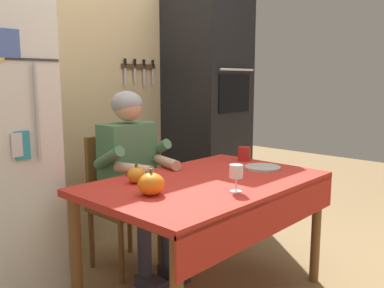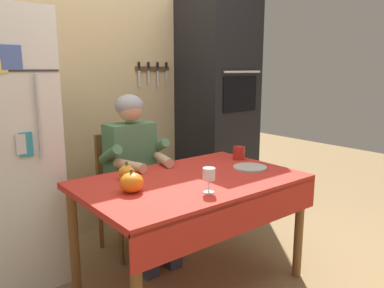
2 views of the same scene
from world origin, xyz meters
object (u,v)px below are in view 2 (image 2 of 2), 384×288
Objects in this scene: coffee_mug at (239,153)px; pumpkin_medium at (127,172)px; chair_behind_person at (124,186)px; pumpkin_large at (132,182)px; wine_glass at (209,175)px; dining_table at (193,192)px; seated_person at (135,163)px; serving_tray at (250,168)px; wall_oven at (217,108)px.

coffee_mug is 1.02× the size of pumpkin_medium.
chair_behind_person is 8.12× the size of pumpkin_medium.
pumpkin_medium is (0.10, 0.24, -0.01)m from pumpkin_large.
coffee_mug is 0.84m from wine_glass.
chair_behind_person is 0.95m from coffee_mug.
seated_person is at bearing 96.53° from dining_table.
serving_tray is at bearing -4.86° from pumpkin_large.
pumpkin_medium is at bearing -115.95° from chair_behind_person.
dining_table is (-1.05, -0.92, -0.39)m from wall_oven.
chair_behind_person is (-1.12, -0.13, -0.54)m from wall_oven.
wall_oven is at bearing 41.31° from dining_table.
chair_behind_person reaches higher than pumpkin_large.
pumpkin_medium is (-0.26, -0.34, 0.05)m from seated_person.
pumpkin_medium reaches higher than serving_tray.
wall_oven is 15.22× the size of pumpkin_large.
wine_glass is 1.06× the size of pumpkin_large.
pumpkin_medium is (-0.94, 0.07, -0.00)m from coffee_mug.
pumpkin_large is (-0.36, -0.58, 0.06)m from seated_person.
pumpkin_large reaches higher than coffee_mug.
wine_glass is at bearing -91.70° from seated_person.
wall_oven is at bearing 6.63° from chair_behind_person.
pumpkin_medium is at bearing 113.81° from wine_glass.
chair_behind_person is 6.38× the size of wine_glass.
wine_glass is at bearing -110.04° from dining_table.
wall_oven is 1.45m from dining_table.
seated_person reaches higher than coffee_mug.
wine_glass is at bearing -159.96° from serving_tray.
wall_oven is 1.69× the size of seated_person.
dining_table is 11.95× the size of coffee_mug.
dining_table is 9.61× the size of wine_glass.
seated_person is at bearing 88.30° from wine_glass.
dining_table is at bearing -85.01° from chair_behind_person.
chair_behind_person is at bearing 64.05° from pumpkin_medium.
seated_person reaches higher than pumpkin_large.
dining_table is at bearing 69.96° from wine_glass.
wine_glass is (-1.14, -1.18, -0.21)m from wall_oven.
seated_person is 0.80m from coffee_mug.
seated_person is (-1.12, -0.32, -0.31)m from wall_oven.
pumpkin_medium is at bearing 66.73° from pumpkin_large.
dining_table is at bearing -83.47° from seated_person.
coffee_mug is 0.29m from serving_tray.
pumpkin_medium is at bearing 158.29° from serving_tray.
pumpkin_large is at bearing -115.13° from chair_behind_person.
wall_oven reaches higher than pumpkin_medium.
wine_glass is (-0.03, -0.86, 0.11)m from seated_person.
coffee_mug is 0.85× the size of pumpkin_large.
coffee_mug is at bearing -41.41° from chair_behind_person.
serving_tray reaches higher than dining_table.
dining_table is 12.22× the size of pumpkin_medium.
chair_behind_person reaches higher than wine_glass.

